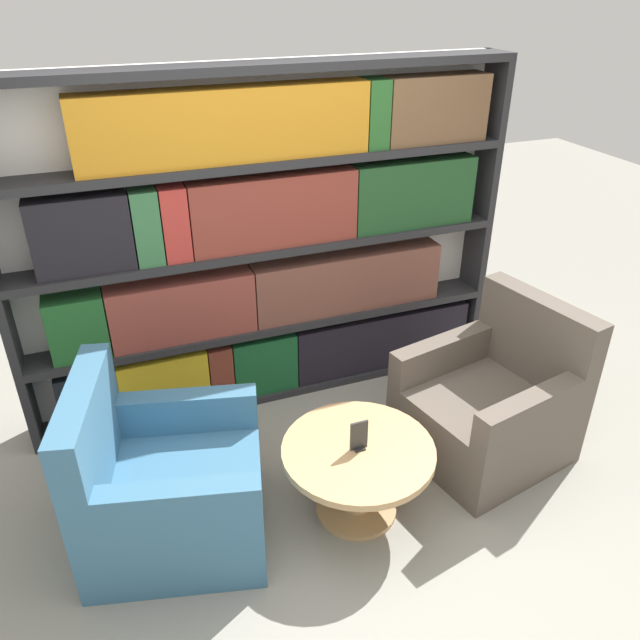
# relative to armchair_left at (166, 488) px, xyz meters

# --- Properties ---
(ground_plane) EXTENTS (14.00, 14.00, 0.00)m
(ground_plane) POSITION_rel_armchair_left_xyz_m (0.89, -0.42, -0.31)
(ground_plane) COLOR gray
(bookshelf) EXTENTS (3.16, 0.30, 2.18)m
(bookshelf) POSITION_rel_armchair_left_xyz_m (0.92, 1.08, 0.74)
(bookshelf) COLOR silver
(bookshelf) RESTS_ON ground_plane
(armchair_left) EXTENTS (1.04, 1.00, 0.95)m
(armchair_left) POSITION_rel_armchair_left_xyz_m (0.00, 0.00, 0.00)
(armchair_left) COLOR #386684
(armchair_left) RESTS_ON ground_plane
(armchair_right) EXTENTS (1.02, 0.97, 0.95)m
(armchair_right) POSITION_rel_armchair_left_xyz_m (1.95, -0.00, 0.00)
(armchair_right) COLOR brown
(armchair_right) RESTS_ON ground_plane
(coffee_table) EXTENTS (0.81, 0.81, 0.44)m
(coffee_table) POSITION_rel_armchair_left_xyz_m (0.97, -0.21, 0.00)
(coffee_table) COLOR tan
(coffee_table) RESTS_ON ground_plane
(table_sign) EXTENTS (0.10, 0.06, 0.17)m
(table_sign) POSITION_rel_armchair_left_xyz_m (0.97, -0.21, 0.20)
(table_sign) COLOR black
(table_sign) RESTS_ON coffee_table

